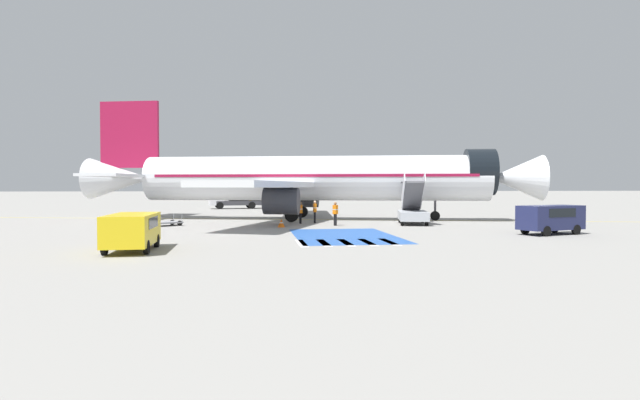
# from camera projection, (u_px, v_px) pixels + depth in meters

# --- Properties ---
(ground_plane) EXTENTS (600.00, 600.00, 0.00)m
(ground_plane) POSITION_uv_depth(u_px,v_px,m) (296.00, 220.00, 45.21)
(ground_plane) COLOR gray
(apron_leadline_yellow) EXTENTS (72.99, 18.10, 0.01)m
(apron_leadline_yellow) POSITION_uv_depth(u_px,v_px,m) (314.00, 220.00, 45.70)
(apron_leadline_yellow) COLOR gold
(apron_leadline_yellow) RESTS_ON ground_plane
(apron_stand_patch_blue) EXTENTS (6.11, 10.01, 0.01)m
(apron_stand_patch_blue) POSITION_uv_depth(u_px,v_px,m) (344.00, 236.00, 30.63)
(apron_stand_patch_blue) COLOR #2856A8
(apron_stand_patch_blue) RESTS_ON ground_plane
(apron_walkway_bar_0) EXTENTS (0.44, 3.60, 0.01)m
(apron_walkway_bar_0) POSITION_uv_depth(u_px,v_px,m) (302.00, 243.00, 26.55)
(apron_walkway_bar_0) COLOR silver
(apron_walkway_bar_0) RESTS_ON ground_plane
(apron_walkway_bar_1) EXTENTS (0.44, 3.60, 0.01)m
(apron_walkway_bar_1) POSITION_uv_depth(u_px,v_px,m) (324.00, 243.00, 26.71)
(apron_walkway_bar_1) COLOR silver
(apron_walkway_bar_1) RESTS_ON ground_plane
(apron_walkway_bar_2) EXTENTS (0.44, 3.60, 0.01)m
(apron_walkway_bar_2) POSITION_uv_depth(u_px,v_px,m) (346.00, 243.00, 26.87)
(apron_walkway_bar_2) COLOR silver
(apron_walkway_bar_2) RESTS_ON ground_plane
(apron_walkway_bar_3) EXTENTS (0.44, 3.60, 0.01)m
(apron_walkway_bar_3) POSITION_uv_depth(u_px,v_px,m) (368.00, 242.00, 27.03)
(apron_walkway_bar_3) COLOR silver
(apron_walkway_bar_3) RESTS_ON ground_plane
(apron_walkway_bar_4) EXTENTS (0.44, 3.60, 0.01)m
(apron_walkway_bar_4) POSITION_uv_depth(u_px,v_px,m) (389.00, 242.00, 27.19)
(apron_walkway_bar_4) COLOR silver
(apron_walkway_bar_4) RESTS_ON ground_plane
(airliner) EXTENTS (41.44, 31.59, 11.12)m
(airliner) POSITION_uv_depth(u_px,v_px,m) (308.00, 178.00, 45.67)
(airliner) COLOR silver
(airliner) RESTS_ON ground_plane
(boarding_stairs_forward) EXTENTS (3.28, 5.54, 4.28)m
(boarding_stairs_forward) POSITION_uv_depth(u_px,v_px,m) (413.00, 211.00, 40.20)
(boarding_stairs_forward) COLOR #ADB2BA
(boarding_stairs_forward) RESTS_ON ground_plane
(fuel_tanker) EXTENTS (9.76, 3.88, 3.63)m
(fuel_tanker) POSITION_uv_depth(u_px,v_px,m) (245.00, 195.00, 69.28)
(fuel_tanker) COLOR #38383D
(fuel_tanker) RESTS_ON ground_plane
(service_van_0) EXTENTS (4.54, 2.90, 1.83)m
(service_van_0) POSITION_uv_depth(u_px,v_px,m) (551.00, 217.00, 31.48)
(service_van_0) COLOR #1E234C
(service_van_0) RESTS_ON ground_plane
(service_van_1) EXTENTS (2.05, 4.39, 1.73)m
(service_van_1) POSITION_uv_depth(u_px,v_px,m) (132.00, 228.00, 23.33)
(service_van_1) COLOR yellow
(service_van_1) RESTS_ON ground_plane
(baggage_cart) EXTENTS (2.99, 2.72, 0.87)m
(baggage_cart) POSITION_uv_depth(u_px,v_px,m) (163.00, 223.00, 38.30)
(baggage_cart) COLOR gray
(baggage_cart) RESTS_ON ground_plane
(ground_crew_0) EXTENTS (0.27, 0.45, 1.86)m
(ground_crew_0) POSITION_uv_depth(u_px,v_px,m) (315.00, 210.00, 41.69)
(ground_crew_0) COLOR black
(ground_crew_0) RESTS_ON ground_plane
(ground_crew_1) EXTENTS (0.41, 0.49, 1.85)m
(ground_crew_1) POSITION_uv_depth(u_px,v_px,m) (335.00, 212.00, 38.64)
(ground_crew_1) COLOR black
(ground_crew_1) RESTS_ON ground_plane
(ground_crew_2) EXTENTS (0.32, 0.47, 1.77)m
(ground_crew_2) POSITION_uv_depth(u_px,v_px,m) (300.00, 211.00, 40.74)
(ground_crew_2) COLOR black
(ground_crew_2) RESTS_ON ground_plane
(traffic_cone_0) EXTENTS (0.43, 0.43, 0.48)m
(traffic_cone_0) POSITION_uv_depth(u_px,v_px,m) (105.00, 224.00, 36.87)
(traffic_cone_0) COLOR orange
(traffic_cone_0) RESTS_ON ground_plane
(traffic_cone_1) EXTENTS (0.56, 0.56, 0.63)m
(traffic_cone_1) POSITION_uv_depth(u_px,v_px,m) (281.00, 223.00, 37.09)
(traffic_cone_1) COLOR orange
(traffic_cone_1) RESTS_ON ground_plane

